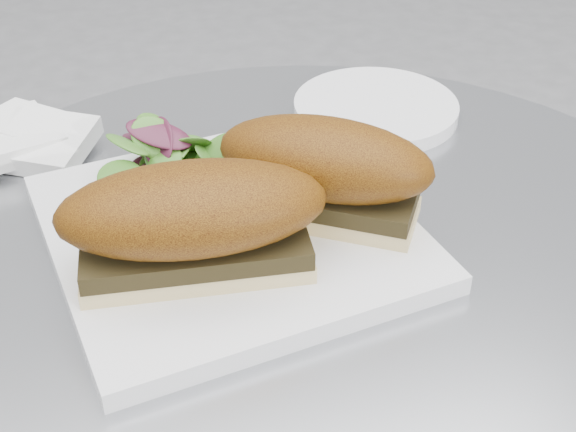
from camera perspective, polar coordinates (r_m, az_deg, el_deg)
name	(u,v)px	position (r m, az deg, el deg)	size (l,w,h in m)	color
plate	(229,231)	(0.62, -4.19, -1.09)	(0.26, 0.26, 0.02)	white
sandwich_left	(193,219)	(0.55, -6.76, -0.22)	(0.19, 0.10, 0.08)	#D2C283
sandwich_right	(324,169)	(0.60, 2.61, 3.37)	(0.18, 0.15, 0.08)	#D2C283
salad	(154,152)	(0.66, -9.52, 4.50)	(0.10, 0.10, 0.05)	#55842B
napkin	(23,146)	(0.76, -18.33, 4.77)	(0.13, 0.13, 0.02)	white
saucer	(376,108)	(0.80, 6.26, 7.63)	(0.16, 0.16, 0.01)	white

